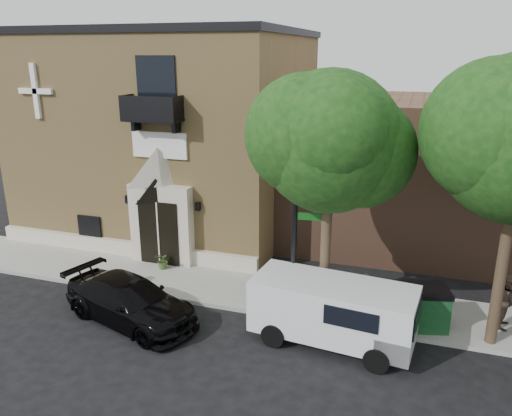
{
  "coord_description": "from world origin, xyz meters",
  "views": [
    {
      "loc": [
        8.45,
        -13.92,
        8.32
      ],
      "look_at": [
        3.21,
        2.0,
        3.06
      ],
      "focal_mm": 35.0,
      "sensor_mm": 36.0,
      "label": 1
    }
  ],
  "objects_px": {
    "fire_hydrant": "(283,301)",
    "pedestrian_near": "(365,295)",
    "cargo_van": "(339,311)",
    "dumpster": "(414,307)",
    "pedestrian_far": "(509,301)",
    "black_sedan": "(130,301)",
    "street_sign": "(295,218)"
  },
  "relations": [
    {
      "from": "black_sedan",
      "to": "pedestrian_near",
      "type": "relative_size",
      "value": 3.26
    },
    {
      "from": "cargo_van",
      "to": "pedestrian_far",
      "type": "xyz_separation_m",
      "value": [
        4.86,
        2.38,
        -0.06
      ]
    },
    {
      "from": "black_sedan",
      "to": "pedestrian_far",
      "type": "bearing_deg",
      "value": -57.88
    },
    {
      "from": "pedestrian_near",
      "to": "dumpster",
      "type": "bearing_deg",
      "value": 140.95
    },
    {
      "from": "dumpster",
      "to": "pedestrian_near",
      "type": "relative_size",
      "value": 1.46
    },
    {
      "from": "cargo_van",
      "to": "dumpster",
      "type": "distance_m",
      "value": 2.62
    },
    {
      "from": "black_sedan",
      "to": "street_sign",
      "type": "relative_size",
      "value": 0.75
    },
    {
      "from": "fire_hydrant",
      "to": "pedestrian_near",
      "type": "distance_m",
      "value": 2.62
    },
    {
      "from": "black_sedan",
      "to": "cargo_van",
      "type": "relative_size",
      "value": 0.99
    },
    {
      "from": "fire_hydrant",
      "to": "dumpster",
      "type": "xyz_separation_m",
      "value": [
        4.06,
        0.47,
        0.22
      ]
    },
    {
      "from": "fire_hydrant",
      "to": "pedestrian_near",
      "type": "height_order",
      "value": "pedestrian_near"
    },
    {
      "from": "fire_hydrant",
      "to": "black_sedan",
      "type": "bearing_deg",
      "value": -158.88
    },
    {
      "from": "cargo_van",
      "to": "street_sign",
      "type": "distance_m",
      "value": 3.08
    },
    {
      "from": "black_sedan",
      "to": "cargo_van",
      "type": "bearing_deg",
      "value": -66.78
    },
    {
      "from": "pedestrian_near",
      "to": "pedestrian_far",
      "type": "height_order",
      "value": "pedestrian_far"
    },
    {
      "from": "fire_hydrant",
      "to": "pedestrian_near",
      "type": "relative_size",
      "value": 0.59
    },
    {
      "from": "street_sign",
      "to": "dumpster",
      "type": "distance_m",
      "value": 4.59
    },
    {
      "from": "dumpster",
      "to": "fire_hydrant",
      "type": "bearing_deg",
      "value": 172.0
    },
    {
      "from": "pedestrian_near",
      "to": "pedestrian_far",
      "type": "xyz_separation_m",
      "value": [
        4.28,
        0.7,
        0.12
      ]
    },
    {
      "from": "dumpster",
      "to": "black_sedan",
      "type": "bearing_deg",
      "value": 179.92
    },
    {
      "from": "black_sedan",
      "to": "street_sign",
      "type": "bearing_deg",
      "value": -51.78
    },
    {
      "from": "dumpster",
      "to": "pedestrian_near",
      "type": "bearing_deg",
      "value": 159.26
    },
    {
      "from": "fire_hydrant",
      "to": "pedestrian_far",
      "type": "relative_size",
      "value": 0.5
    },
    {
      "from": "street_sign",
      "to": "pedestrian_far",
      "type": "distance_m",
      "value": 7.04
    },
    {
      "from": "dumpster",
      "to": "pedestrian_far",
      "type": "bearing_deg",
      "value": 2.8
    },
    {
      "from": "pedestrian_far",
      "to": "black_sedan",
      "type": "bearing_deg",
      "value": 119.84
    },
    {
      "from": "pedestrian_near",
      "to": "pedestrian_far",
      "type": "relative_size",
      "value": 0.86
    },
    {
      "from": "cargo_van",
      "to": "street_sign",
      "type": "relative_size",
      "value": 0.76
    },
    {
      "from": "fire_hydrant",
      "to": "pedestrian_far",
      "type": "bearing_deg",
      "value": 11.09
    },
    {
      "from": "cargo_van",
      "to": "fire_hydrant",
      "type": "xyz_separation_m",
      "value": [
        -1.95,
        1.05,
        -0.5
      ]
    },
    {
      "from": "pedestrian_near",
      "to": "street_sign",
      "type": "bearing_deg",
      "value": -20.33
    },
    {
      "from": "pedestrian_far",
      "to": "street_sign",
      "type": "bearing_deg",
      "value": 115.0
    }
  ]
}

